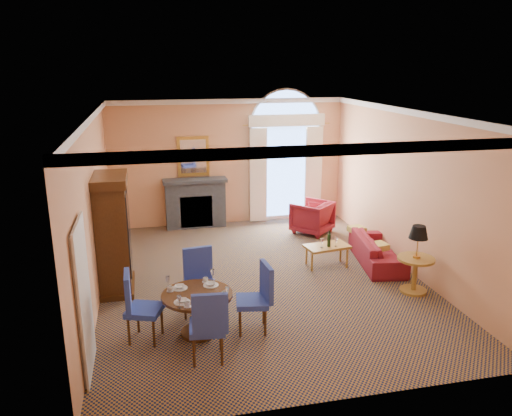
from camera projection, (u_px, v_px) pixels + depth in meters
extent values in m
plane|color=#141E40|center=(262.00, 279.00, 9.70)|extent=(7.50, 7.50, 0.00)
cube|color=tan|center=(229.00, 162.00, 12.78)|extent=(6.00, 0.04, 3.20)
cube|color=tan|center=(93.00, 210.00, 8.64)|extent=(0.04, 7.50, 3.20)
cube|color=tan|center=(409.00, 191.00, 9.88)|extent=(0.04, 7.50, 3.20)
cube|color=white|center=(262.00, 113.00, 8.82)|extent=(6.00, 7.50, 0.04)
cube|color=silver|center=(262.00, 116.00, 8.83)|extent=(6.00, 7.50, 0.12)
cube|color=silver|center=(84.00, 301.00, 6.55)|extent=(0.08, 0.90, 2.06)
cube|color=#3E4349|center=(196.00, 204.00, 12.68)|extent=(1.50, 0.40, 1.20)
cube|color=#3E4349|center=(195.00, 180.00, 12.47)|extent=(1.60, 0.46, 0.08)
cube|color=gold|center=(193.00, 156.00, 12.51)|extent=(0.80, 0.04, 1.00)
cube|color=white|center=(193.00, 156.00, 12.49)|extent=(0.64, 0.02, 0.84)
cube|color=silver|center=(285.00, 173.00, 13.17)|extent=(1.90, 0.04, 2.50)
cube|color=#82A3DA|center=(285.00, 173.00, 13.16)|extent=(1.70, 0.02, 2.30)
cylinder|color=silver|center=(286.00, 126.00, 12.82)|extent=(1.90, 0.04, 1.90)
cube|color=#F0E6CB|center=(258.00, 176.00, 12.90)|extent=(0.45, 0.06, 2.45)
cube|color=#F0E6CB|center=(313.00, 173.00, 13.21)|extent=(0.45, 0.06, 2.45)
cube|color=#F0E6CB|center=(287.00, 120.00, 12.67)|extent=(2.00, 0.08, 0.30)
cube|color=#39200D|center=(113.00, 238.00, 9.02)|extent=(0.55, 1.00, 2.00)
cube|color=#39200D|center=(109.00, 180.00, 8.72)|extent=(0.62, 1.10, 0.16)
cube|color=#39200D|center=(117.00, 286.00, 9.29)|extent=(0.62, 1.10, 0.10)
cylinder|color=#39200D|center=(197.00, 295.00, 7.55)|extent=(1.09, 1.09, 0.05)
cylinder|color=#39200D|center=(198.00, 315.00, 7.65)|extent=(0.14, 0.14, 0.64)
cylinder|color=#39200D|center=(198.00, 332.00, 7.73)|extent=(0.54, 0.54, 0.05)
cylinder|color=silver|center=(211.00, 285.00, 7.82)|extent=(0.24, 0.24, 0.01)
imported|color=silver|center=(211.00, 284.00, 7.81)|extent=(0.15, 0.15, 0.04)
imported|color=silver|center=(205.00, 280.00, 7.94)|extent=(0.09, 0.09, 0.07)
cylinder|color=silver|center=(180.00, 288.00, 7.72)|extent=(0.24, 0.24, 0.01)
imported|color=silver|center=(180.00, 287.00, 7.71)|extent=(0.15, 0.15, 0.04)
imported|color=silver|center=(170.00, 289.00, 7.62)|extent=(0.09, 0.09, 0.07)
cylinder|color=silver|center=(182.00, 302.00, 7.26)|extent=(0.24, 0.24, 0.01)
imported|color=silver|center=(182.00, 301.00, 7.26)|extent=(0.15, 0.15, 0.04)
imported|color=silver|center=(187.00, 304.00, 7.13)|extent=(0.09, 0.09, 0.07)
cylinder|color=silver|center=(215.00, 299.00, 7.37)|extent=(0.24, 0.24, 0.01)
imported|color=silver|center=(215.00, 297.00, 7.36)|extent=(0.15, 0.15, 0.04)
imported|color=silver|center=(224.00, 294.00, 7.45)|extent=(0.09, 0.09, 0.07)
cube|color=#273B99|center=(198.00, 287.00, 8.22)|extent=(0.60, 0.60, 0.09)
cube|color=#273B99|center=(198.00, 264.00, 8.35)|extent=(0.50, 0.13, 0.59)
cylinder|color=#39200D|center=(211.00, 296.00, 8.48)|extent=(0.04, 0.04, 0.45)
cylinder|color=#39200D|center=(189.00, 296.00, 8.49)|extent=(0.04, 0.04, 0.45)
cylinder|color=#39200D|center=(209.00, 307.00, 8.11)|extent=(0.04, 0.04, 0.45)
cylinder|color=#39200D|center=(185.00, 307.00, 8.12)|extent=(0.04, 0.04, 0.45)
cube|color=#273B99|center=(207.00, 327.00, 6.96)|extent=(0.54, 0.54, 0.09)
cube|color=#273B99|center=(210.00, 314.00, 6.66)|extent=(0.49, 0.12, 0.59)
cylinder|color=#39200D|center=(194.00, 353.00, 6.83)|extent=(0.04, 0.04, 0.45)
cylinder|color=#39200D|center=(222.00, 351.00, 6.87)|extent=(0.04, 0.04, 0.45)
cylinder|color=#39200D|center=(194.00, 338.00, 7.19)|extent=(0.04, 0.04, 0.45)
cylinder|color=#39200D|center=(221.00, 336.00, 7.23)|extent=(0.04, 0.04, 0.45)
cube|color=#273B99|center=(252.00, 302.00, 7.71)|extent=(0.56, 0.56, 0.09)
cube|color=#273B99|center=(267.00, 282.00, 7.65)|extent=(0.11, 0.49, 0.59)
cylinder|color=#39200D|center=(265.00, 323.00, 7.61)|extent=(0.04, 0.04, 0.45)
cylinder|color=#39200D|center=(264.00, 311.00, 7.98)|extent=(0.04, 0.04, 0.45)
cylinder|color=#39200D|center=(240.00, 324.00, 7.59)|extent=(0.04, 0.04, 0.45)
cylinder|color=#39200D|center=(240.00, 312.00, 7.96)|extent=(0.04, 0.04, 0.45)
cube|color=#273B99|center=(145.00, 310.00, 7.45)|extent=(0.63, 0.63, 0.09)
cube|color=#273B99|center=(128.00, 292.00, 7.31)|extent=(0.08, 0.49, 0.59)
cylinder|color=#39200D|center=(138.00, 319.00, 7.73)|extent=(0.04, 0.04, 0.45)
cylinder|color=#39200D|center=(129.00, 332.00, 7.36)|extent=(0.04, 0.04, 0.45)
cylinder|color=#39200D|center=(162.00, 321.00, 7.68)|extent=(0.04, 0.04, 0.45)
cylinder|color=#39200D|center=(154.00, 333.00, 7.31)|extent=(0.04, 0.04, 0.45)
imported|color=maroon|center=(377.00, 250.00, 10.42)|extent=(1.05, 2.02, 0.56)
imported|color=maroon|center=(312.00, 217.00, 12.29)|extent=(1.22, 1.22, 0.80)
cube|color=#AD7D33|center=(327.00, 246.00, 10.22)|extent=(0.96, 0.64, 0.05)
cylinder|color=#AD7D33|center=(312.00, 262.00, 10.04)|extent=(0.04, 0.04, 0.40)
cylinder|color=#AD7D33|center=(347.00, 259.00, 10.20)|extent=(0.04, 0.04, 0.40)
cylinder|color=#AD7D33|center=(307.00, 255.00, 10.38)|extent=(0.04, 0.04, 0.40)
cylinder|color=#AD7D33|center=(341.00, 252.00, 10.53)|extent=(0.04, 0.04, 0.40)
cylinder|color=#AD7D33|center=(416.00, 259.00, 9.00)|extent=(0.67, 0.67, 0.04)
cylinder|color=#AD7D33|center=(415.00, 276.00, 9.09)|extent=(0.09, 0.09, 0.62)
cylinder|color=#AD7D33|center=(413.00, 290.00, 9.17)|extent=(0.49, 0.49, 0.04)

